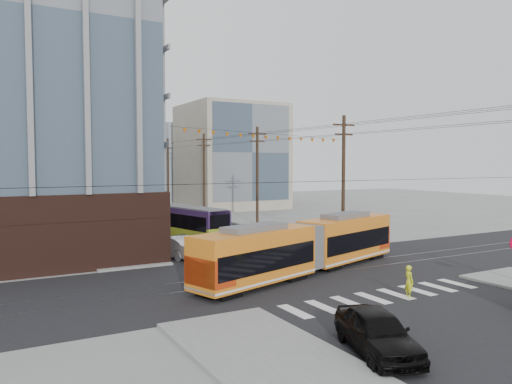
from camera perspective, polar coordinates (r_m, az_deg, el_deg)
ground at (r=29.76m, az=10.42°, el=-10.32°), size 160.00×160.00×0.00m
bg_bldg_ne_near at (r=78.29m, az=-2.90°, el=4.07°), size 14.00×14.00×16.00m
bg_bldg_nw_far at (r=94.47m, az=-26.37°, el=4.82°), size 16.00×18.00×20.00m
bg_bldg_ne_far at (r=97.38m, az=-7.02°, el=3.32°), size 16.00×16.00×14.00m
utility_pole_far at (r=82.82m, az=-10.01°, el=2.26°), size 0.30×0.30×11.00m
streetcar at (r=31.89m, az=5.62°, el=-6.27°), size 17.41×7.71×3.37m
city_bus at (r=45.87m, az=-8.52°, el=-3.46°), size 5.03×11.55×3.20m
black_sedan at (r=19.46m, az=13.68°, el=-15.25°), size 3.41×5.23×1.66m
parked_car_silver at (r=37.68m, az=-9.46°, el=-6.14°), size 3.31×5.28×1.64m
parked_car_white at (r=42.48m, az=-11.07°, el=-5.27°), size 3.19×5.06×1.36m
parked_car_grey at (r=47.81m, az=-13.06°, el=-4.34°), size 3.83×5.38×1.36m
pedestrian at (r=27.51m, az=17.09°, el=-9.74°), size 0.53×0.69×1.69m
jersey_barrier at (r=44.94m, az=7.91°, el=-5.15°), size 1.29×3.97×0.78m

